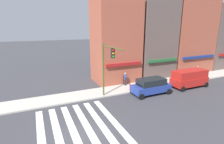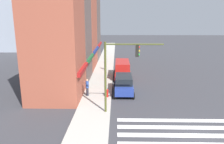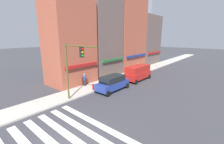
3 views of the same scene
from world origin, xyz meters
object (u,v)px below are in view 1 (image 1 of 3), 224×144
pedestrian_green_top (197,72)px  fire_hydrant (130,87)px  suv_blue (151,86)px  van_red (189,78)px  traffic_signal (107,63)px  pedestrian_blue_shirt (125,79)px

pedestrian_green_top → fire_hydrant: size_ratio=2.10×
pedestrian_green_top → fire_hydrant: bearing=17.7°
suv_blue → fire_hydrant: 2.54m
suv_blue → van_red: van_red is taller
traffic_signal → van_red: size_ratio=1.23×
van_red → pedestrian_green_top: bearing=30.1°
traffic_signal → pedestrian_green_top: size_ratio=3.47×
pedestrian_blue_shirt → pedestrian_green_top: size_ratio=1.00×
pedestrian_blue_shirt → suv_blue: bearing=145.9°
suv_blue → van_red: size_ratio=0.94×
van_red → pedestrian_green_top: size_ratio=2.83×
traffic_signal → fire_hydrant: 5.19m
traffic_signal → suv_blue: traffic_signal is taller
traffic_signal → pedestrian_green_top: (16.14, 1.96, -3.13)m
traffic_signal → van_red: bearing=-3.0°
suv_blue → fire_hydrant: bearing=137.0°
traffic_signal → pedestrian_blue_shirt: 5.98m
pedestrian_green_top → fire_hydrant: pedestrian_green_top is taller
pedestrian_green_top → van_red: bearing=43.5°
traffic_signal → van_red: (11.66, -0.60, -2.92)m
pedestrian_blue_shirt → pedestrian_green_top: same height
traffic_signal → pedestrian_blue_shirt: size_ratio=3.47×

